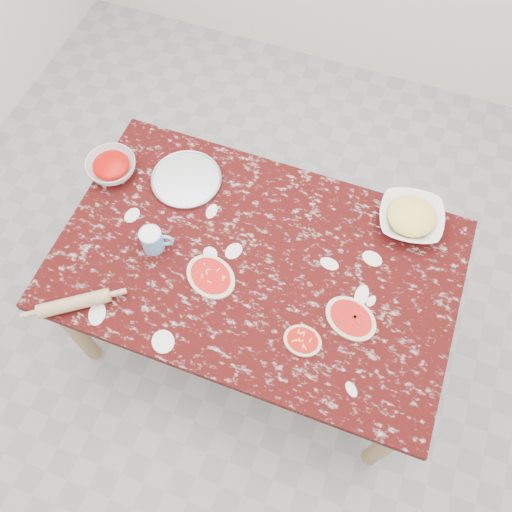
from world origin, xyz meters
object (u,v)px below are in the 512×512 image
object	(u,v)px
cheese_bowl	(411,219)
flour_mug	(153,240)
pizza_tray	(186,180)
sauce_bowl	(112,167)
worktable	(256,271)
rolling_pin	(74,303)

from	to	relation	value
cheese_bowl	flour_mug	distance (m)	1.05
pizza_tray	sauce_bowl	world-z (taller)	sauce_bowl
worktable	pizza_tray	world-z (taller)	pizza_tray
worktable	flour_mug	distance (m)	0.44
worktable	pizza_tray	xyz separation A→B (m)	(-0.42, 0.27, 0.09)
worktable	cheese_bowl	bearing A→B (deg)	36.51
rolling_pin	worktable	bearing A→B (deg)	35.87
flour_mug	worktable	bearing A→B (deg)	10.66
pizza_tray	cheese_bowl	xyz separation A→B (m)	(0.95, 0.13, 0.03)
worktable	cheese_bowl	world-z (taller)	cheese_bowl
pizza_tray	sauce_bowl	size ratio (longest dim) A/B	1.39
flour_mug	rolling_pin	world-z (taller)	flour_mug
pizza_tray	worktable	bearing A→B (deg)	-32.30
worktable	sauce_bowl	size ratio (longest dim) A/B	7.44
pizza_tray	flour_mug	xyz separation A→B (m)	(0.01, -0.34, 0.05)
cheese_bowl	rolling_pin	world-z (taller)	cheese_bowl
pizza_tray	rolling_pin	distance (m)	0.70
sauce_bowl	rolling_pin	bearing A→B (deg)	-75.56
sauce_bowl	cheese_bowl	distance (m)	1.29
worktable	pizza_tray	size ratio (longest dim) A/B	5.34
pizza_tray	sauce_bowl	xyz separation A→B (m)	(-0.32, -0.07, 0.03)
cheese_bowl	rolling_pin	distance (m)	1.38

